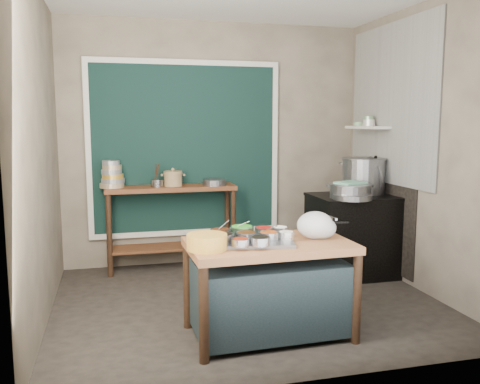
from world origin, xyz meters
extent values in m
cube|color=#302A24|center=(0.00, 0.00, -0.01)|extent=(3.50, 3.00, 0.02)
cube|color=gray|center=(0.00, 1.51, 1.40)|extent=(3.50, 0.02, 2.80)
cube|color=gray|center=(-1.76, 0.00, 1.40)|extent=(0.02, 3.00, 2.80)
cube|color=gray|center=(1.76, 0.00, 1.40)|extent=(0.02, 3.00, 2.80)
cube|color=black|center=(-0.35, 1.47, 1.35)|extent=(2.10, 0.02, 1.90)
cube|color=#B2B2AA|center=(1.74, 0.55, 1.85)|extent=(0.02, 1.70, 1.70)
cube|color=black|center=(1.74, 0.65, 0.70)|extent=(0.01, 1.30, 1.30)
cube|color=beige|center=(1.63, 0.85, 1.60)|extent=(0.22, 0.70, 0.03)
cube|color=brown|center=(-0.03, -0.75, 0.38)|extent=(1.27, 0.75, 0.75)
cube|color=brown|center=(-0.55, 1.28, 0.47)|extent=(1.45, 0.40, 0.95)
cube|color=black|center=(1.35, 0.55, 0.42)|extent=(0.90, 0.68, 0.85)
cube|color=black|center=(1.35, 0.55, 0.86)|extent=(0.92, 0.69, 0.03)
cube|color=gray|center=(-0.16, -0.75, 0.76)|extent=(0.65, 0.52, 0.03)
cylinder|color=gray|center=(-0.40, -0.78, 0.81)|extent=(0.17, 0.17, 0.07)
cylinder|color=gray|center=(-0.30, -0.93, 0.80)|extent=(0.13, 0.13, 0.06)
cylinder|color=gray|center=(-0.39, -0.63, 0.81)|extent=(0.16, 0.16, 0.07)
cylinder|color=gray|center=(-0.03, -0.62, 0.81)|extent=(0.15, 0.15, 0.06)
cylinder|color=gray|center=(-0.22, -0.78, 0.81)|extent=(0.16, 0.16, 0.07)
cylinder|color=gray|center=(-0.16, -0.94, 0.81)|extent=(0.15, 0.15, 0.06)
cylinder|color=gray|center=(-0.05, -0.79, 0.81)|extent=(0.15, 0.15, 0.06)
cylinder|color=gray|center=(-0.21, -0.60, 0.81)|extent=(0.19, 0.19, 0.07)
cylinder|color=gray|center=(0.10, -0.62, 0.81)|extent=(0.13, 0.13, 0.06)
cylinder|color=silver|center=(0.09, -0.79, 0.80)|extent=(0.12, 0.12, 0.06)
cylinder|color=gold|center=(-0.54, -0.86, 0.81)|extent=(0.34, 0.34, 0.11)
ellipsoid|color=white|center=(0.35, -0.73, 0.86)|extent=(0.30, 0.26, 0.22)
ellipsoid|color=white|center=(0.41, -0.75, 0.83)|extent=(0.24, 0.21, 0.17)
cylinder|color=tan|center=(-1.18, 1.30, 0.97)|extent=(0.26, 0.26, 0.05)
cylinder|color=gray|center=(-1.18, 1.30, 1.02)|extent=(0.25, 0.25, 0.05)
cylinder|color=gold|center=(-1.18, 1.30, 1.07)|extent=(0.23, 0.23, 0.05)
cylinder|color=gray|center=(-1.18, 1.30, 1.12)|extent=(0.22, 0.22, 0.05)
cylinder|color=tan|center=(-1.18, 1.30, 1.17)|extent=(0.21, 0.21, 0.05)
cylinder|color=gray|center=(-1.18, 1.30, 1.22)|extent=(0.19, 0.19, 0.05)
cylinder|color=gray|center=(-0.71, 1.23, 0.99)|extent=(0.17, 0.17, 0.08)
cylinder|color=gray|center=(-0.06, 1.22, 0.98)|extent=(0.33, 0.33, 0.07)
cylinder|color=gray|center=(1.59, 0.61, 1.09)|extent=(0.14, 0.43, 0.42)
cube|color=#65A48E|center=(1.20, 0.38, 1.04)|extent=(0.34, 0.30, 0.02)
cylinder|color=gray|center=(1.18, 0.29, 0.91)|extent=(0.52, 0.52, 0.05)
cylinder|color=silver|center=(1.63, 0.84, 1.63)|extent=(0.14, 0.14, 0.04)
cylinder|color=silver|center=(1.63, 0.84, 1.67)|extent=(0.13, 0.13, 0.04)
cylinder|color=gray|center=(1.63, 0.84, 1.71)|extent=(0.12, 0.12, 0.04)
cylinder|color=gray|center=(1.63, 1.06, 1.64)|extent=(0.14, 0.14, 0.05)
camera|label=1|loc=(-1.19, -4.38, 1.67)|focal=38.00mm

